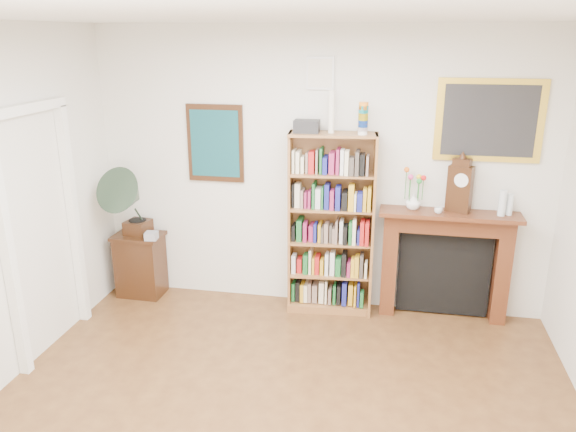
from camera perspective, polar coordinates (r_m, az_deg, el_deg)
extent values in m
cube|color=white|center=(2.95, -3.37, 19.90)|extent=(4.50, 5.00, 0.01)
cube|color=silver|center=(5.57, 3.14, 4.50)|extent=(4.50, 0.01, 2.80)
cube|color=white|center=(4.91, -26.55, -3.59)|extent=(0.08, 0.08, 2.10)
cube|color=white|center=(5.64, -20.96, -0.21)|extent=(0.08, 0.08, 2.10)
cube|color=white|center=(5.03, -25.11, 9.86)|extent=(0.08, 1.02, 0.08)
cube|color=black|center=(5.73, -7.39, 7.33)|extent=(0.58, 0.03, 0.78)
cube|color=#10444D|center=(5.71, -7.45, 7.29)|extent=(0.50, 0.01, 0.67)
cube|color=white|center=(5.40, 3.29, 14.30)|extent=(0.26, 0.03, 0.30)
cube|color=silver|center=(5.39, 3.27, 14.29)|extent=(0.22, 0.01, 0.26)
cube|color=gold|center=(5.46, 19.76, 9.10)|extent=(0.95, 0.03, 0.75)
cube|color=#262628|center=(5.45, 19.78, 9.08)|extent=(0.82, 0.01, 0.65)
cube|color=brown|center=(5.58, 0.23, -0.68)|extent=(0.05, 0.30, 1.82)
cube|color=brown|center=(5.50, 8.56, -1.18)|extent=(0.05, 0.30, 1.82)
cube|color=brown|center=(5.30, 4.59, 8.26)|extent=(0.86, 0.36, 0.02)
cube|color=brown|center=(5.87, 4.16, -8.98)|extent=(0.86, 0.36, 0.08)
cube|color=brown|center=(5.66, 4.53, -0.48)|extent=(0.83, 0.08, 1.82)
cube|color=brown|center=(5.72, 4.24, -5.82)|extent=(0.81, 0.34, 0.02)
cube|color=brown|center=(5.58, 4.32, -2.60)|extent=(0.81, 0.34, 0.02)
cube|color=brown|center=(5.47, 4.41, 0.77)|extent=(0.81, 0.34, 0.02)
cube|color=brown|center=(5.38, 4.49, 4.27)|extent=(0.81, 0.34, 0.02)
cube|color=black|center=(6.24, -14.74, -4.79)|extent=(0.51, 0.38, 0.68)
cube|color=#451B10|center=(5.68, 10.26, -4.71)|extent=(0.15, 0.19, 1.06)
cube|color=#451B10|center=(5.78, 20.89, -5.24)|extent=(0.15, 0.19, 1.06)
cube|color=#451B10|center=(5.55, 16.00, -0.77)|extent=(1.21, 0.20, 0.17)
cube|color=#451B10|center=(5.48, 16.13, 0.16)|extent=(1.31, 0.32, 0.04)
cube|color=black|center=(5.80, 15.50, -5.55)|extent=(0.88, 0.09, 0.85)
cube|color=black|center=(6.12, -14.99, -1.10)|extent=(0.27, 0.27, 0.14)
cylinder|color=black|center=(6.10, -15.05, -0.42)|extent=(0.20, 0.20, 0.01)
cone|color=#304535|center=(5.88, -15.89, 2.09)|extent=(0.55, 0.65, 0.61)
cube|color=#B7B7C4|center=(5.93, -13.71, -1.97)|extent=(0.13, 0.13, 0.08)
cube|color=black|center=(5.47, 17.04, 2.64)|extent=(0.25, 0.19, 0.44)
cylinder|color=white|center=(5.39, 17.20, 3.49)|extent=(0.12, 0.06, 0.13)
cube|color=black|center=(5.41, 17.28, 5.18)|extent=(0.19, 0.15, 0.08)
imported|color=white|center=(5.47, 12.60, 1.43)|extent=(0.15, 0.15, 0.15)
imported|color=silver|center=(5.41, 15.03, 0.56)|extent=(0.09, 0.09, 0.06)
cylinder|color=silver|center=(5.50, 20.95, 1.24)|extent=(0.07, 0.07, 0.24)
cylinder|color=silver|center=(5.55, 21.59, 1.09)|extent=(0.06, 0.06, 0.20)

